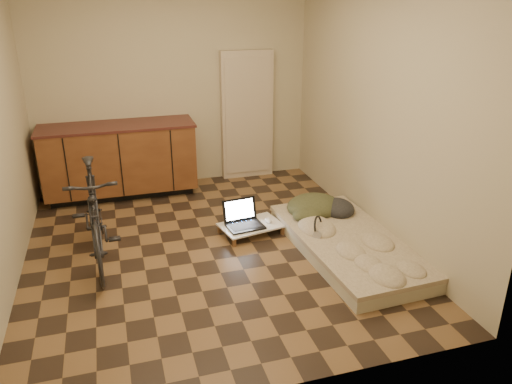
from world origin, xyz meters
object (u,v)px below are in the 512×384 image
object	(u,v)px
lap_desk	(251,226)
laptop	(243,221)
futon	(348,244)
bicycle	(94,209)

from	to	relation	value
lap_desk	laptop	bearing A→B (deg)	160.82
futon	laptop	xyz separation A→B (m)	(-0.89, 0.67, 0.07)
futon	lap_desk	xyz separation A→B (m)	(-0.81, 0.65, 0.01)
bicycle	laptop	xyz separation A→B (m)	(1.46, 0.11, -0.36)
bicycle	lap_desk	distance (m)	1.60
bicycle	futon	distance (m)	2.45
bicycle	lap_desk	xyz separation A→B (m)	(1.54, 0.10, -0.43)
bicycle	laptop	distance (m)	1.51
bicycle	futon	xyz separation A→B (m)	(2.35, -0.56, -0.44)
laptop	bicycle	bearing A→B (deg)	177.44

